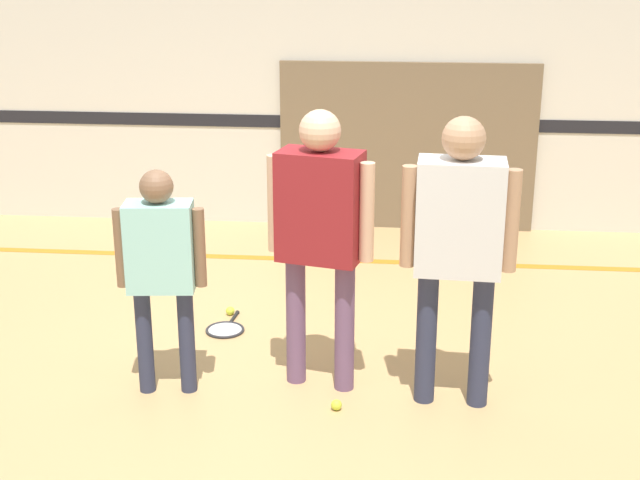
% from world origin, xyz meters
% --- Properties ---
extents(ground_plane, '(16.00, 16.00, 0.00)m').
position_xyz_m(ground_plane, '(0.00, 0.00, 0.00)').
color(ground_plane, tan).
extents(wall_back, '(16.00, 0.07, 3.20)m').
position_xyz_m(wall_back, '(0.00, 3.32, 1.60)').
color(wall_back, silver).
rests_on(wall_back, ground_plane).
extents(wall_panel, '(2.43, 0.05, 1.61)m').
position_xyz_m(wall_panel, '(0.74, 3.26, 0.80)').
color(wall_panel, '#756047').
rests_on(wall_panel, ground_plane).
extents(floor_stripe, '(14.40, 0.10, 0.01)m').
position_xyz_m(floor_stripe, '(0.00, 2.24, 0.00)').
color(floor_stripe, orange).
rests_on(floor_stripe, ground_plane).
extents(person_instructor, '(0.65, 0.38, 1.76)m').
position_xyz_m(person_instructor, '(0.21, -0.05, 1.09)').
color(person_instructor, '#6B4C70').
rests_on(person_instructor, ground_plane).
extents(person_student_left, '(0.54, 0.26, 1.42)m').
position_xyz_m(person_student_left, '(-0.73, -0.23, 0.88)').
color(person_student_left, '#2D334C').
rests_on(person_student_left, ground_plane).
extents(person_student_right, '(0.67, 0.30, 1.76)m').
position_xyz_m(person_student_right, '(1.03, -0.21, 1.09)').
color(person_student_right, '#2D334C').
rests_on(person_student_right, ground_plane).
extents(racket_spare_on_floor, '(0.31, 0.49, 0.03)m').
position_xyz_m(racket_spare_on_floor, '(-0.55, 0.70, 0.01)').
color(racket_spare_on_floor, '#28282D').
rests_on(racket_spare_on_floor, ground_plane).
extents(tennis_ball_near_instructor, '(0.07, 0.07, 0.07)m').
position_xyz_m(tennis_ball_near_instructor, '(0.34, -0.38, 0.03)').
color(tennis_ball_near_instructor, '#CCE038').
rests_on(tennis_ball_near_instructor, ground_plane).
extents(tennis_ball_by_spare_racket, '(0.07, 0.07, 0.07)m').
position_xyz_m(tennis_ball_by_spare_racket, '(-0.57, 0.97, 0.03)').
color(tennis_ball_by_spare_racket, '#CCE038').
rests_on(tennis_ball_by_spare_racket, ground_plane).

